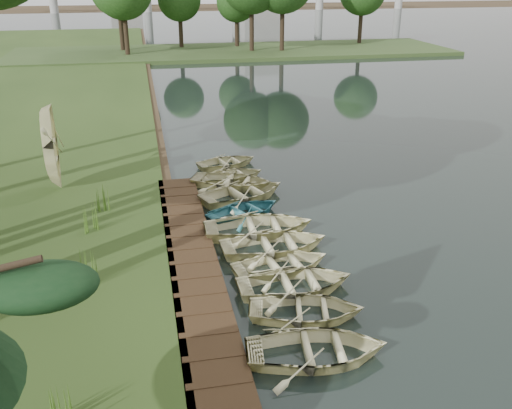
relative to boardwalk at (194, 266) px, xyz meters
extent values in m
plane|color=#3D2F1D|center=(1.60, 0.00, -0.15)|extent=(300.00, 300.00, 0.00)
cube|color=#342314|center=(0.00, 0.00, 0.00)|extent=(1.60, 16.00, 0.30)
cube|color=#334920|center=(9.60, 50.00, 0.08)|extent=(50.00, 14.00, 0.45)
cylinder|color=black|center=(-13.73, 50.00, 2.70)|extent=(0.50, 0.50, 4.80)
cylinder|color=black|center=(-7.07, 50.00, 2.70)|extent=(0.50, 0.50, 4.80)
cylinder|color=black|center=(-0.40, 50.00, 2.70)|extent=(0.50, 0.50, 4.80)
cylinder|color=black|center=(6.27, 50.00, 2.70)|extent=(0.50, 0.50, 4.80)
cylinder|color=black|center=(12.93, 50.00, 2.70)|extent=(0.50, 0.50, 4.80)
cylinder|color=black|center=(19.60, 50.00, 2.70)|extent=(0.50, 0.50, 4.80)
cylinder|color=black|center=(26.27, 50.00, 2.70)|extent=(0.50, 0.50, 4.80)
imported|color=beige|center=(2.56, -5.29, 0.27)|extent=(3.84, 2.94, 0.74)
imported|color=beige|center=(2.81, -3.46, 0.23)|extent=(3.64, 2.93, 0.67)
imported|color=beige|center=(2.88, -2.02, 0.27)|extent=(3.61, 2.61, 0.74)
imported|color=beige|center=(2.76, -0.76, 0.23)|extent=(3.57, 2.81, 0.67)
imported|color=beige|center=(2.85, 0.63, 0.29)|extent=(3.86, 2.85, 0.77)
imported|color=beige|center=(2.60, 2.09, 0.32)|extent=(4.07, 2.94, 0.83)
imported|color=teal|center=(2.39, 3.77, 0.23)|extent=(3.80, 3.36, 0.65)
imported|color=beige|center=(2.66, 5.59, 0.29)|extent=(4.51, 3.86, 0.79)
imported|color=beige|center=(2.43, 7.10, 0.28)|extent=(4.46, 3.94, 0.76)
imported|color=beige|center=(2.54, 8.05, 0.22)|extent=(3.43, 2.74, 0.63)
imported|color=beige|center=(2.65, 10.03, 0.21)|extent=(3.48, 2.89, 0.62)
imported|color=beige|center=(-5.03, 7.80, 0.52)|extent=(3.69, 2.70, 0.74)
cone|color=#3F661E|center=(-3.38, -6.56, 0.61)|extent=(0.60, 0.60, 0.92)
cone|color=#3F661E|center=(-3.22, -0.82, 0.68)|extent=(0.60, 0.60, 1.07)
cone|color=#3F661E|center=(-3.35, 3.10, 0.69)|extent=(0.60, 0.60, 1.09)
cone|color=#3F661E|center=(-3.03, 4.95, 0.63)|extent=(0.60, 0.60, 0.96)
camera|label=1|loc=(-1.25, -16.46, 8.96)|focal=40.00mm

